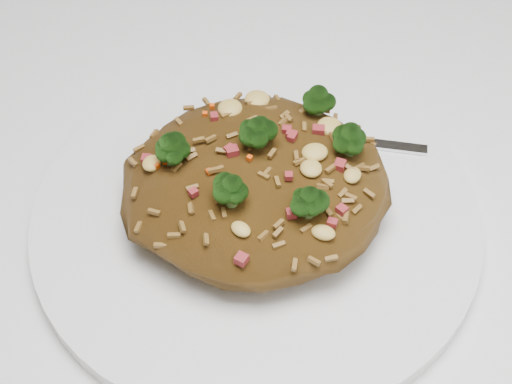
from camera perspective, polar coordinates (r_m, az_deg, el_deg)
The scene contains 4 objects.
dining_table at distance 0.59m, azimuth 1.53°, elevation -3.56°, with size 1.20×0.80×0.75m.
plate at distance 0.47m, azimuth -0.00°, elevation -1.74°, with size 0.29×0.29×0.01m, color white.
fried_rice at distance 0.45m, azimuth 0.05°, elevation 1.32°, with size 0.17×0.16×0.07m.
fork at distance 0.51m, azimuth 5.43°, elevation 4.33°, with size 0.16×0.05×0.00m.
Camera 1 is at (-0.03, -0.35, 1.12)m, focal length 50.00 mm.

